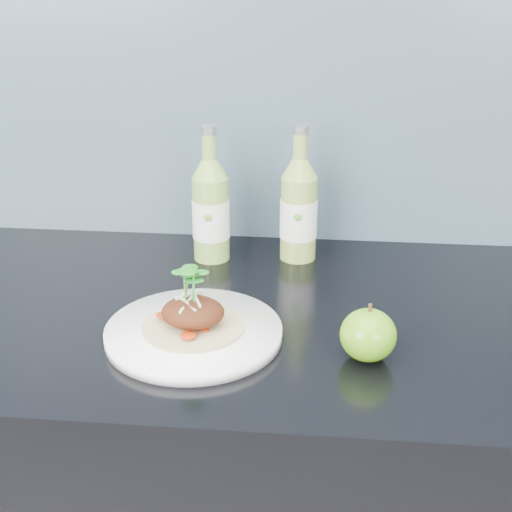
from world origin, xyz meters
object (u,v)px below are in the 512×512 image
object	(u,v)px
green_apple	(368,335)
cider_bottle_left	(211,210)
cider_bottle_right	(299,210)
dinner_plate	(194,333)

from	to	relation	value
green_apple	cider_bottle_left	world-z (taller)	cider_bottle_left
cider_bottle_left	cider_bottle_right	world-z (taller)	same
cider_bottle_left	dinner_plate	bearing A→B (deg)	-110.86
dinner_plate	cider_bottle_right	xyz separation A→B (m)	(0.13, 0.29, 0.08)
green_apple	cider_bottle_right	bearing A→B (deg)	108.02
cider_bottle_left	cider_bottle_right	size ratio (longest dim) A/B	1.00
green_apple	dinner_plate	bearing A→B (deg)	172.53
green_apple	cider_bottle_right	distance (m)	0.34
green_apple	cider_bottle_left	size ratio (longest dim) A/B	0.34
dinner_plate	cider_bottle_left	xyz separation A→B (m)	(-0.02, 0.27, 0.08)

